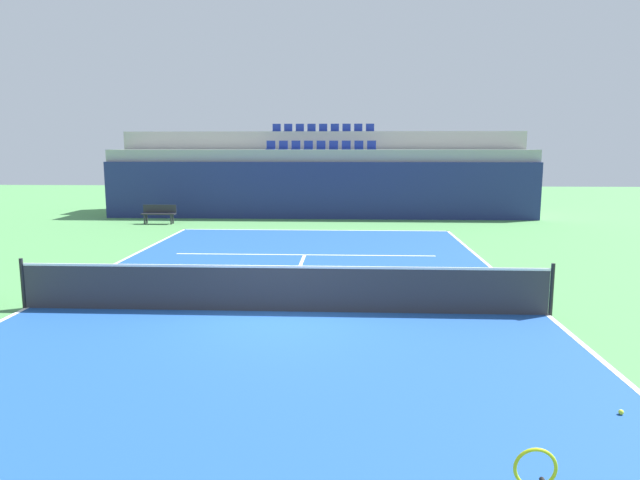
% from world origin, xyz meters
% --- Properties ---
extents(ground_plane, '(80.00, 80.00, 0.00)m').
position_xyz_m(ground_plane, '(0.00, 0.00, 0.00)').
color(ground_plane, '#4C8C4C').
extents(court_surface, '(11.00, 24.00, 0.01)m').
position_xyz_m(court_surface, '(0.00, 0.00, 0.01)').
color(court_surface, '#1E4C99').
rests_on(court_surface, ground_plane).
extents(baseline_far, '(11.00, 0.10, 0.00)m').
position_xyz_m(baseline_far, '(0.00, 11.95, 0.01)').
color(baseline_far, white).
rests_on(baseline_far, court_surface).
extents(sideline_left, '(0.10, 24.00, 0.00)m').
position_xyz_m(sideline_left, '(-5.45, 0.00, 0.01)').
color(sideline_left, white).
rests_on(sideline_left, court_surface).
extents(sideline_right, '(0.10, 24.00, 0.00)m').
position_xyz_m(sideline_right, '(5.45, 0.00, 0.01)').
color(sideline_right, white).
rests_on(sideline_right, court_surface).
extents(service_line_far, '(8.26, 0.10, 0.00)m').
position_xyz_m(service_line_far, '(0.00, 6.40, 0.01)').
color(service_line_far, white).
rests_on(service_line_far, court_surface).
extents(centre_service_line, '(0.10, 6.40, 0.00)m').
position_xyz_m(centre_service_line, '(0.00, 3.20, 0.01)').
color(centre_service_line, white).
rests_on(centre_service_line, court_surface).
extents(back_wall, '(20.74, 0.30, 2.71)m').
position_xyz_m(back_wall, '(0.00, 15.88, 1.35)').
color(back_wall, navy).
rests_on(back_wall, ground_plane).
extents(stands_tier_lower, '(20.74, 2.40, 3.29)m').
position_xyz_m(stands_tier_lower, '(0.00, 17.23, 1.64)').
color(stands_tier_lower, '#9E9E99').
rests_on(stands_tier_lower, ground_plane).
extents(stands_tier_upper, '(20.74, 2.40, 4.21)m').
position_xyz_m(stands_tier_upper, '(0.00, 19.63, 2.10)').
color(stands_tier_upper, '#9E9E99').
rests_on(stands_tier_upper, ground_plane).
extents(seating_row_lower, '(5.45, 0.44, 0.44)m').
position_xyz_m(seating_row_lower, '(0.00, 17.32, 3.41)').
color(seating_row_lower, navy).
rests_on(seating_row_lower, stands_tier_lower).
extents(seating_row_upper, '(5.45, 0.44, 0.44)m').
position_xyz_m(seating_row_upper, '(0.00, 19.72, 4.33)').
color(seating_row_upper, navy).
rests_on(seating_row_upper, stands_tier_upper).
extents(tennis_net, '(11.08, 0.08, 1.07)m').
position_xyz_m(tennis_net, '(0.00, 0.00, 0.51)').
color(tennis_net, black).
rests_on(tennis_net, court_surface).
extents(player_bench, '(1.50, 0.40, 0.85)m').
position_xyz_m(player_bench, '(-7.11, 13.74, 0.51)').
color(player_bench, '#232328').
rests_on(player_bench, ground_plane).
extents(tennis_ball_0, '(0.07, 0.07, 0.07)m').
position_xyz_m(tennis_ball_0, '(4.87, -4.47, 0.04)').
color(tennis_ball_0, '#CCE033').
rests_on(tennis_ball_0, court_surface).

